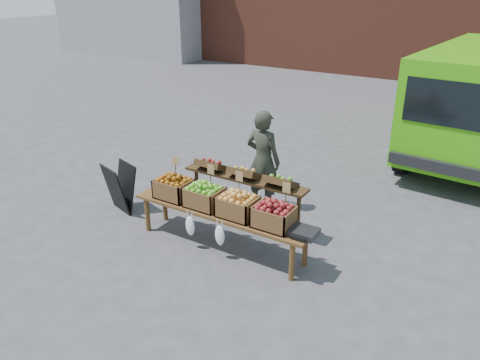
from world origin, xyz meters
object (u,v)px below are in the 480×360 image
Objects in this scene: display_bench at (221,229)px; crate_russet_pears at (204,197)px; crate_golden_apples at (174,189)px; back_table at (244,194)px; weighing_scale at (304,232)px; vendor at (263,161)px; chalkboard_sign at (120,188)px; crate_green_apples at (274,217)px; crate_red_apples at (238,206)px.

crate_russet_pears reaches higher than display_bench.
back_table is at bearing 43.18° from crate_golden_apples.
display_bench is 7.94× the size of weighing_scale.
back_table reaches higher than display_bench.
vendor is at bearing 134.47° from weighing_scale.
crate_green_apples is at bearing 15.38° from chalkboard_sign.
chalkboard_sign reaches higher than weighing_scale.
weighing_scale is (1.52, 0.00, -0.10)m from crate_russet_pears.
back_table is 4.20× the size of crate_red_apples.
weighing_scale is (2.08, 0.00, -0.10)m from crate_golden_apples.
chalkboard_sign is 2.38× the size of weighing_scale.
vendor is 0.61× the size of display_bench.
crate_green_apples is at bearing 0.00° from crate_russet_pears.
display_bench is at bearing -85.41° from back_table.
crate_golden_apples is 1.00× the size of crate_russet_pears.
display_bench is at bearing 180.00° from crate_green_apples.
crate_red_apples is 1.47× the size of weighing_scale.
weighing_scale is at bearing 0.00° from crate_russet_pears.
weighing_scale is at bearing 0.00° from crate_golden_apples.
vendor reaches higher than back_table.
crate_golden_apples is 1.00× the size of crate_red_apples.
chalkboard_sign is at bearing -161.90° from back_table.
chalkboard_sign is 2.32m from crate_red_apples.
display_bench is at bearing 180.00° from crate_red_apples.
crate_golden_apples and crate_russet_pears have the same top height.
weighing_scale is (0.43, 0.00, -0.10)m from crate_green_apples.
crate_green_apples is 1.47× the size of weighing_scale.
crate_red_apples is at bearing 180.00° from weighing_scale.
chalkboard_sign is (-1.90, -1.32, -0.42)m from vendor.
chalkboard_sign is 1.62× the size of crate_russet_pears.
back_table is 0.82m from crate_red_apples.
crate_russet_pears is 1.00× the size of crate_red_apples.
back_table is (0.07, -0.68, -0.31)m from vendor.
chalkboard_sign is at bearing 176.31° from crate_golden_apples.
crate_golden_apples is 1.10m from crate_red_apples.
back_table is at bearing 97.63° from vendor.
crate_green_apples is (0.88, -0.72, 0.19)m from back_table.
crate_green_apples is (0.55, 0.00, 0.00)m from crate_red_apples.
chalkboard_sign is 3.28m from weighing_scale.
crate_green_apples is at bearing 126.08° from vendor.
back_table is 4.20× the size of crate_golden_apples.
vendor is at bearing 83.93° from crate_russet_pears.
crate_golden_apples is at bearing 180.00° from crate_russet_pears.
display_bench is at bearing 14.75° from chalkboard_sign.
crate_russet_pears is 1.47× the size of weighing_scale.
vendor is 1.41m from crate_russet_pears.
crate_red_apples and crate_green_apples have the same top height.
crate_green_apples is at bearing 0.00° from crate_golden_apples.
chalkboard_sign is at bearing 177.81° from display_bench.
vendor is 1.51m from display_bench.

